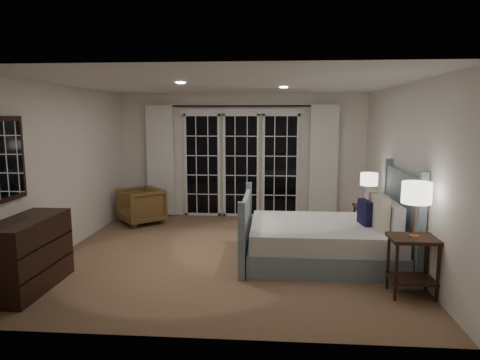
# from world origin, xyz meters

# --- Properties ---
(floor) EXTENTS (5.00, 5.00, 0.00)m
(floor) POSITION_xyz_m (0.00, 0.00, 0.00)
(floor) COLOR #886149
(floor) RESTS_ON ground
(ceiling) EXTENTS (5.00, 5.00, 0.00)m
(ceiling) POSITION_xyz_m (0.00, 0.00, 2.50)
(ceiling) COLOR silver
(ceiling) RESTS_ON wall_back
(wall_left) EXTENTS (0.02, 5.00, 2.50)m
(wall_left) POSITION_xyz_m (-2.50, 0.00, 1.25)
(wall_left) COLOR white
(wall_left) RESTS_ON floor
(wall_right) EXTENTS (0.02, 5.00, 2.50)m
(wall_right) POSITION_xyz_m (2.50, 0.00, 1.25)
(wall_right) COLOR white
(wall_right) RESTS_ON floor
(wall_back) EXTENTS (5.00, 0.02, 2.50)m
(wall_back) POSITION_xyz_m (0.00, 2.50, 1.25)
(wall_back) COLOR white
(wall_back) RESTS_ON floor
(wall_front) EXTENTS (5.00, 0.02, 2.50)m
(wall_front) POSITION_xyz_m (0.00, -2.50, 1.25)
(wall_front) COLOR white
(wall_front) RESTS_ON floor
(french_doors) EXTENTS (2.50, 0.04, 2.20)m
(french_doors) POSITION_xyz_m (0.00, 2.46, 1.09)
(french_doors) COLOR black
(french_doors) RESTS_ON wall_back
(curtain_rod) EXTENTS (3.50, 0.03, 0.03)m
(curtain_rod) POSITION_xyz_m (0.00, 2.40, 2.25)
(curtain_rod) COLOR black
(curtain_rod) RESTS_ON wall_back
(curtain_left) EXTENTS (0.55, 0.10, 2.25)m
(curtain_left) POSITION_xyz_m (-1.65, 2.38, 1.15)
(curtain_left) COLOR silver
(curtain_left) RESTS_ON curtain_rod
(curtain_right) EXTENTS (0.55, 0.10, 2.25)m
(curtain_right) POSITION_xyz_m (1.65, 2.38, 1.15)
(curtain_right) COLOR silver
(curtain_right) RESTS_ON curtain_rod
(downlight_a) EXTENTS (0.12, 0.12, 0.01)m
(downlight_a) POSITION_xyz_m (0.80, 0.60, 2.49)
(downlight_a) COLOR white
(downlight_a) RESTS_ON ceiling
(downlight_b) EXTENTS (0.12, 0.12, 0.01)m
(downlight_b) POSITION_xyz_m (-0.60, -0.40, 2.49)
(downlight_b) COLOR white
(downlight_b) RESTS_ON ceiling
(bed) EXTENTS (2.23, 1.60, 1.30)m
(bed) POSITION_xyz_m (1.42, -0.23, 0.33)
(bed) COLOR gray
(bed) RESTS_ON floor
(nightstand_left) EXTENTS (0.53, 0.43, 0.69)m
(nightstand_left) POSITION_xyz_m (2.25, -1.35, 0.46)
(nightstand_left) COLOR black
(nightstand_left) RESTS_ON floor
(nightstand_right) EXTENTS (0.45, 0.36, 0.59)m
(nightstand_right) POSITION_xyz_m (2.22, 0.90, 0.38)
(nightstand_right) COLOR black
(nightstand_right) RESTS_ON floor
(lamp_left) EXTENTS (0.33, 0.33, 0.63)m
(lamp_left) POSITION_xyz_m (2.25, -1.35, 1.19)
(lamp_left) COLOR tan
(lamp_left) RESTS_ON nightstand_left
(lamp_right) EXTENTS (0.28, 0.28, 0.54)m
(lamp_right) POSITION_xyz_m (2.22, 0.90, 1.02)
(lamp_right) COLOR tan
(lamp_right) RESTS_ON nightstand_right
(armchair) EXTENTS (1.05, 1.05, 0.69)m
(armchair) POSITION_xyz_m (-1.87, 1.70, 0.34)
(armchair) COLOR brown
(armchair) RESTS_ON floor
(dresser) EXTENTS (0.52, 1.21, 0.86)m
(dresser) POSITION_xyz_m (-2.23, -1.51, 0.43)
(dresser) COLOR black
(dresser) RESTS_ON floor
(mirror) EXTENTS (0.05, 0.85, 1.00)m
(mirror) POSITION_xyz_m (-2.47, -1.51, 1.55)
(mirror) COLOR black
(mirror) RESTS_ON wall_left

